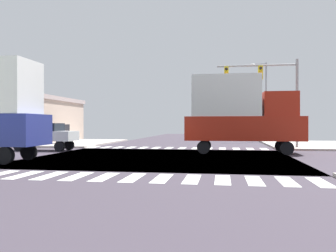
{
  "coord_description": "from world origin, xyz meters",
  "views": [
    {
      "loc": [
        3.23,
        -18.64,
        1.81
      ],
      "look_at": [
        -0.46,
        4.88,
        1.69
      ],
      "focal_mm": 36.97,
      "sensor_mm": 36.0,
      "label": 1
    }
  ],
  "objects_px": {
    "street_lamp": "(264,95)",
    "box_truck_nearside_1": "(240,112)",
    "bank_building": "(18,120)",
    "sedan_crossing_2": "(45,134)",
    "traffic_signal_mast": "(265,83)"
  },
  "relations": [
    {
      "from": "street_lamp",
      "to": "sedan_crossing_2",
      "type": "distance_m",
      "value": 22.39
    },
    {
      "from": "traffic_signal_mast",
      "to": "sedan_crossing_2",
      "type": "height_order",
      "value": "traffic_signal_mast"
    },
    {
      "from": "bank_building",
      "to": "sedan_crossing_2",
      "type": "xyz_separation_m",
      "value": [
        8.56,
        -10.4,
        -1.13
      ]
    },
    {
      "from": "sedan_crossing_2",
      "to": "traffic_signal_mast",
      "type": "bearing_deg",
      "value": 105.24
    },
    {
      "from": "street_lamp",
      "to": "sedan_crossing_2",
      "type": "relative_size",
      "value": 1.9
    },
    {
      "from": "traffic_signal_mast",
      "to": "box_truck_nearside_1",
      "type": "bearing_deg",
      "value": -116.41
    },
    {
      "from": "street_lamp",
      "to": "traffic_signal_mast",
      "type": "bearing_deg",
      "value": -95.91
    },
    {
      "from": "sedan_crossing_2",
      "to": "box_truck_nearside_1",
      "type": "bearing_deg",
      "value": 90.0
    },
    {
      "from": "bank_building",
      "to": "traffic_signal_mast",
      "type": "bearing_deg",
      "value": -14.72
    },
    {
      "from": "traffic_signal_mast",
      "to": "box_truck_nearside_1",
      "type": "relative_size",
      "value": 0.91
    },
    {
      "from": "traffic_signal_mast",
      "to": "bank_building",
      "type": "height_order",
      "value": "traffic_signal_mast"
    },
    {
      "from": "street_lamp",
      "to": "sedan_crossing_2",
      "type": "height_order",
      "value": "street_lamp"
    },
    {
      "from": "bank_building",
      "to": "sedan_crossing_2",
      "type": "distance_m",
      "value": 13.52
    },
    {
      "from": "street_lamp",
      "to": "box_truck_nearside_1",
      "type": "height_order",
      "value": "street_lamp"
    },
    {
      "from": "traffic_signal_mast",
      "to": "bank_building",
      "type": "xyz_separation_m",
      "value": [
        -23.79,
        6.25,
        -2.58
      ]
    }
  ]
}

